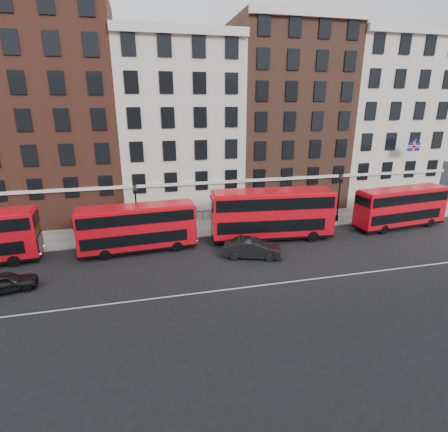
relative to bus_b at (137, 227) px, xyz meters
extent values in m
plane|color=black|center=(5.20, -6.10, -2.20)|extent=(120.00, 120.00, 0.00)
cube|color=gray|center=(5.20, 4.40, -2.12)|extent=(80.00, 5.00, 0.15)
cube|color=gray|center=(5.20, 1.90, -2.12)|extent=(80.00, 0.30, 0.16)
cube|color=white|center=(5.20, -8.10, -2.19)|extent=(70.00, 0.12, 0.01)
cube|color=brown|center=(-7.60, 11.90, 8.80)|extent=(12.80, 10.00, 22.00)
cube|color=#B6B1A1|center=(5.20, 11.90, 7.30)|extent=(12.80, 10.00, 19.00)
cube|color=beige|center=(5.20, 6.65, 16.40)|extent=(12.80, 0.50, 0.80)
cube|color=brown|center=(18.00, 11.90, 8.30)|extent=(12.80, 10.00, 21.00)
cube|color=beige|center=(18.00, 6.65, 18.40)|extent=(12.80, 0.50, 0.80)
cube|color=#BAB1A1|center=(30.80, 11.90, 7.80)|extent=(12.80, 10.00, 20.00)
cube|color=beige|center=(30.80, 6.65, 17.40)|extent=(12.80, 0.50, 0.80)
cube|color=black|center=(-7.74, 0.42, -0.69)|extent=(0.25, 2.14, 1.26)
cube|color=black|center=(-7.74, 0.42, 0.35)|extent=(0.23, 1.85, 0.41)
cylinder|color=black|center=(-9.48, -0.81, -1.71)|extent=(0.99, 0.35, 0.97)
cylinder|color=black|center=(-9.66, 1.36, -1.71)|extent=(0.99, 0.35, 0.97)
cube|color=red|center=(0.03, 0.00, -0.05)|extent=(9.83, 2.95, 3.65)
cube|color=black|center=(0.03, 0.00, -1.76)|extent=(9.83, 2.99, 0.22)
cube|color=black|center=(-0.24, -0.02, -0.68)|extent=(8.73, 2.95, 0.97)
cube|color=black|center=(0.03, 0.00, 1.08)|extent=(9.47, 3.00, 0.92)
cube|color=red|center=(0.03, 0.00, 1.82)|extent=(9.54, 2.75, 0.17)
cube|color=black|center=(4.91, 0.33, -0.77)|extent=(0.21, 2.03, 1.20)
cube|color=black|center=(4.91, 0.33, 0.22)|extent=(0.19, 1.76, 0.39)
cylinder|color=black|center=(3.23, -0.82, -1.74)|extent=(0.94, 0.32, 0.92)
cylinder|color=black|center=(3.10, 1.24, -1.74)|extent=(0.94, 0.32, 0.92)
cylinder|color=black|center=(-2.66, -1.22, -1.74)|extent=(0.94, 0.32, 0.92)
cylinder|color=black|center=(-2.80, 0.85, -1.74)|extent=(0.94, 0.32, 0.92)
cube|color=red|center=(12.15, 0.00, 0.27)|extent=(11.34, 3.72, 4.19)
cube|color=black|center=(12.15, 0.00, -1.70)|extent=(11.34, 3.76, 0.25)
cube|color=black|center=(11.83, 0.03, -0.45)|extent=(10.08, 3.68, 1.11)
cube|color=black|center=(12.15, 0.00, 1.56)|extent=(10.92, 3.76, 1.06)
cube|color=red|center=(12.15, 0.00, 2.41)|extent=(11.00, 3.47, 0.19)
cube|color=black|center=(17.73, -0.54, -0.56)|extent=(0.31, 2.33, 1.38)
cube|color=black|center=(17.73, -0.54, 0.58)|extent=(0.28, 2.01, 0.45)
cylinder|color=black|center=(15.62, -1.53, -1.67)|extent=(1.08, 0.40, 1.06)
cylinder|color=black|center=(15.85, 0.83, -1.67)|extent=(1.08, 0.40, 1.06)
cylinder|color=black|center=(8.87, -0.87, -1.67)|extent=(1.08, 0.40, 1.06)
cylinder|color=black|center=(9.10, 1.49, -1.67)|extent=(1.08, 0.40, 1.06)
cube|color=red|center=(26.00, 0.00, -0.04)|extent=(9.96, 3.36, 3.68)
cube|color=black|center=(26.00, 0.00, -1.76)|extent=(9.97, 3.40, 0.22)
cube|color=black|center=(25.72, -0.03, -0.66)|extent=(8.86, 3.32, 0.98)
cube|color=black|center=(26.00, 0.00, 1.10)|extent=(9.60, 3.40, 0.93)
cube|color=red|center=(26.00, 0.00, 1.85)|extent=(9.67, 3.15, 0.17)
cube|color=black|center=(30.89, 0.53, -0.76)|extent=(0.29, 2.04, 1.21)
cube|color=black|center=(30.89, 0.53, 0.24)|extent=(0.26, 1.77, 0.39)
cylinder|color=black|center=(29.26, -0.69, -1.73)|extent=(0.95, 0.36, 0.93)
cylinder|color=black|center=(29.03, 1.38, -1.73)|extent=(0.95, 0.36, 0.93)
cylinder|color=black|center=(23.34, -1.33, -1.73)|extent=(0.95, 0.36, 0.93)
cylinder|color=black|center=(23.11, 0.74, -1.73)|extent=(0.95, 0.36, 0.93)
imported|color=black|center=(-8.81, -4.79, -1.53)|extent=(4.17, 2.29, 1.34)
imported|color=black|center=(9.18, -3.46, -1.41)|extent=(5.06, 3.06, 1.57)
cylinder|color=black|center=(0.02, 3.03, 0.25)|extent=(0.14, 0.14, 4.60)
cylinder|color=black|center=(0.02, 3.03, -1.75)|extent=(0.32, 0.32, 0.60)
cube|color=#262626|center=(0.02, 3.03, 2.80)|extent=(0.32, 0.32, 0.55)
cone|color=black|center=(0.02, 3.03, 3.15)|extent=(0.44, 0.44, 0.25)
cylinder|color=black|center=(20.74, 2.98, 0.25)|extent=(0.14, 0.14, 4.60)
cylinder|color=black|center=(20.74, 2.98, -1.75)|extent=(0.32, 0.32, 0.60)
cube|color=#262626|center=(20.74, 2.98, 2.80)|extent=(0.32, 0.32, 0.55)
cone|color=black|center=(20.74, 2.98, 3.15)|extent=(0.44, 0.44, 0.25)
cylinder|color=black|center=(28.69, 2.65, -0.75)|extent=(0.12, 0.12, 2.60)
cube|color=black|center=(28.69, 2.50, 0.85)|extent=(0.25, 0.30, 0.75)
sphere|color=red|center=(28.69, 2.33, 1.07)|extent=(0.14, 0.14, 0.14)
sphere|color=#0C9919|center=(28.69, 2.33, 0.63)|extent=(0.14, 0.14, 0.14)
camera|label=1|loc=(0.72, -28.74, 10.14)|focal=28.00mm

